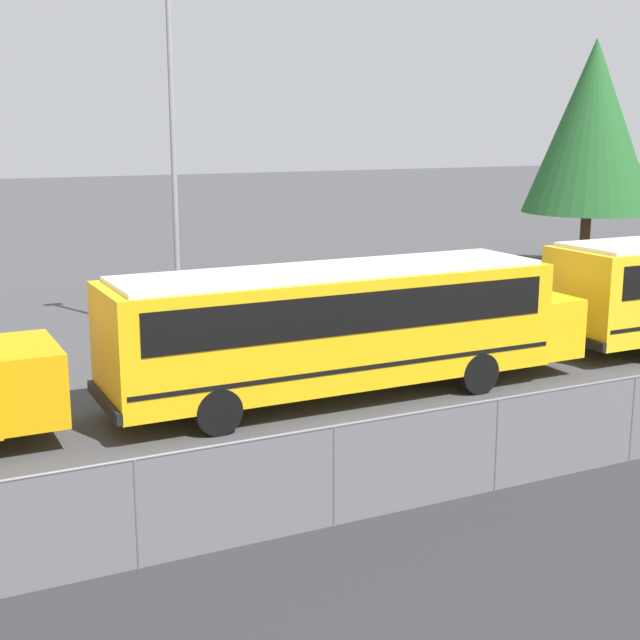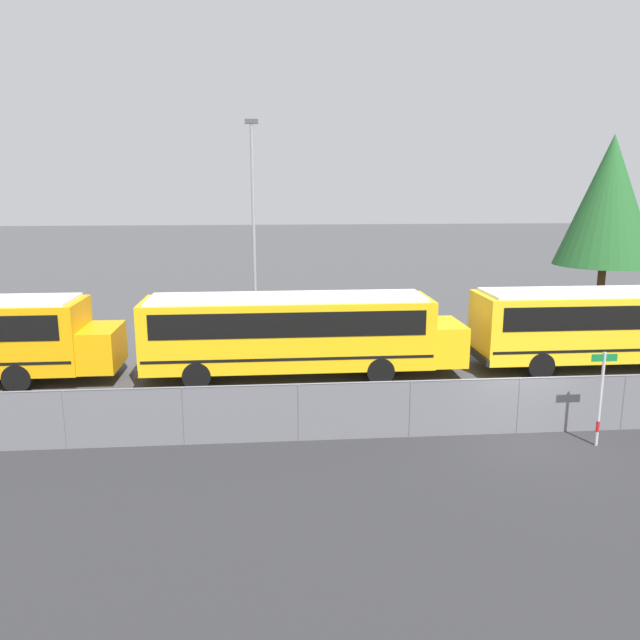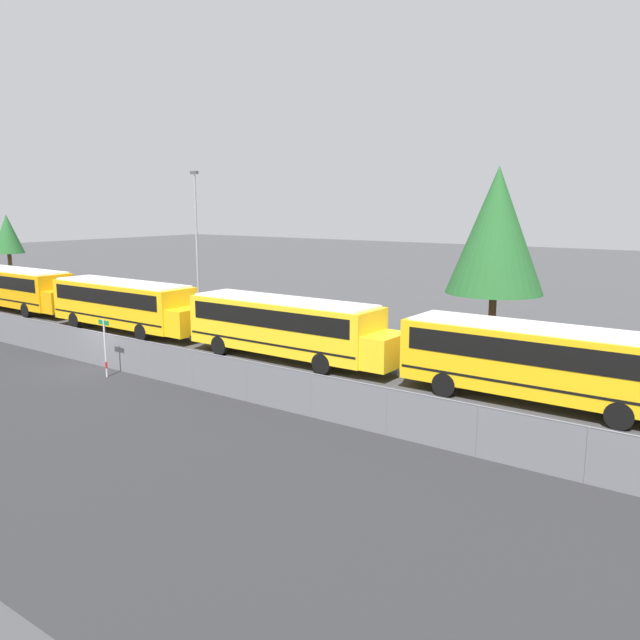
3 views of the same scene
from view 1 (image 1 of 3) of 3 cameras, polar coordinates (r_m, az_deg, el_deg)
school_bus_2 at (r=20.15m, az=1.48°, el=-0.02°), size 11.67×2.63×3.02m
light_pole at (r=25.98m, az=-9.36°, el=10.40°), size 0.60×0.24×9.83m
tree_0 at (r=40.24m, az=17.01°, el=11.76°), size 5.57×5.57×9.71m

